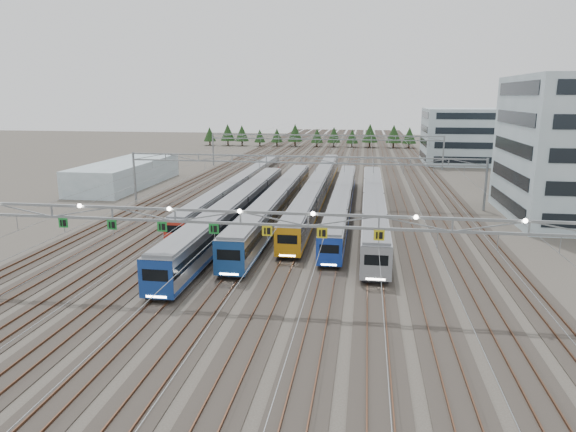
# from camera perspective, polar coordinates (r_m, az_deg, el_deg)

# --- Properties ---
(ground) EXTENTS (400.00, 400.00, 0.00)m
(ground) POSITION_cam_1_polar(r_m,az_deg,el_deg) (44.43, -5.11, -9.38)
(ground) COLOR #47423A
(ground) RESTS_ON ground
(track_bed) EXTENTS (54.00, 260.00, 5.42)m
(track_bed) POSITION_cam_1_polar(r_m,az_deg,el_deg) (141.02, 4.55, 6.82)
(track_bed) COLOR #2D2823
(track_bed) RESTS_ON ground
(train_a) EXTENTS (2.59, 64.12, 3.36)m
(train_a) POSITION_cam_1_polar(r_m,az_deg,el_deg) (89.48, -5.24, 3.43)
(train_a) COLOR black
(train_a) RESTS_ON ground
(train_b) EXTENTS (3.04, 54.82, 3.97)m
(train_b) POSITION_cam_1_polar(r_m,az_deg,el_deg) (68.75, -5.67, 0.71)
(train_b) COLOR black
(train_b) RESTS_ON ground
(train_c) EXTENTS (3.04, 53.38, 3.96)m
(train_c) POSITION_cam_1_polar(r_m,az_deg,el_deg) (73.15, -1.18, 1.53)
(train_c) COLOR black
(train_c) RESTS_ON ground
(train_d) EXTENTS (2.87, 67.65, 3.73)m
(train_d) POSITION_cam_1_polar(r_m,az_deg,el_deg) (85.93, 3.34, 3.18)
(train_d) COLOR black
(train_d) RESTS_ON ground
(train_e) EXTENTS (2.64, 53.55, 3.43)m
(train_e) POSITION_cam_1_polar(r_m,az_deg,el_deg) (76.60, 6.04, 1.78)
(train_e) COLOR black
(train_e) RESTS_ON ground
(train_f) EXTENTS (2.94, 53.15, 3.83)m
(train_f) POSITION_cam_1_polar(r_m,az_deg,el_deg) (72.75, 9.44, 1.23)
(train_f) COLOR black
(train_f) RESTS_ON ground
(gantry_near) EXTENTS (56.36, 0.61, 8.08)m
(gantry_near) POSITION_cam_1_polar(r_m,az_deg,el_deg) (42.13, -5.41, -0.50)
(gantry_near) COLOR gray
(gantry_near) RESTS_ON ground
(gantry_mid) EXTENTS (56.36, 0.36, 8.00)m
(gantry_mid) POSITION_cam_1_polar(r_m,az_deg,el_deg) (81.13, 1.49, 5.65)
(gantry_mid) COLOR gray
(gantry_mid) RESTS_ON ground
(gantry_far) EXTENTS (56.36, 0.36, 8.00)m
(gantry_far) POSITION_cam_1_polar(r_m,az_deg,el_deg) (125.66, 4.09, 8.30)
(gantry_far) COLOR gray
(gantry_far) RESTS_ON ground
(depot_bldg_mid) EXTENTS (14.00, 16.00, 10.80)m
(depot_bldg_mid) POSITION_cam_1_polar(r_m,az_deg,el_deg) (110.21, 26.62, 5.75)
(depot_bldg_mid) COLOR #9CB3BA
(depot_bldg_mid) RESTS_ON ground
(depot_bldg_north) EXTENTS (22.00, 18.00, 13.94)m
(depot_bldg_north) POSITION_cam_1_polar(r_m,az_deg,el_deg) (140.87, 19.36, 8.36)
(depot_bldg_north) COLOR #9CB3BA
(depot_bldg_north) RESTS_ON ground
(west_shed) EXTENTS (10.00, 30.00, 4.66)m
(west_shed) POSITION_cam_1_polar(r_m,az_deg,el_deg) (104.93, -17.52, 4.53)
(west_shed) COLOR #9CB3BA
(west_shed) RESTS_ON ground
(treeline) EXTENTS (106.40, 5.60, 7.02)m
(treeline) POSITION_cam_1_polar(r_m,az_deg,el_deg) (176.93, 7.21, 8.94)
(treeline) COLOR #332114
(treeline) RESTS_ON ground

